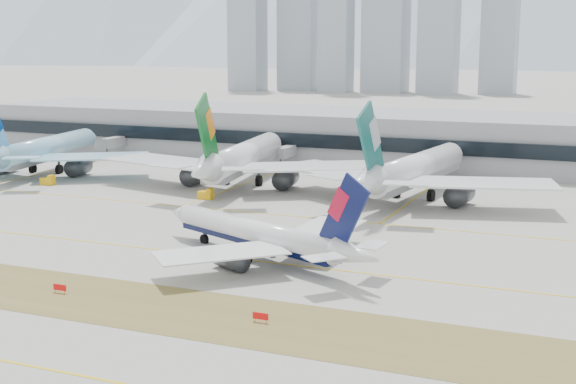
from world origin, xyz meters
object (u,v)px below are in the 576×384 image
at_px(widebody_cathay, 412,172).
at_px(terminal, 408,138).
at_px(taxiing_airliner, 263,236).
at_px(widebody_eva, 241,159).
at_px(widebody_korean, 43,151).

height_order(widebody_cathay, terminal, widebody_cathay).
height_order(taxiing_airliner, terminal, taxiing_airliner).
distance_m(taxiing_airliner, widebody_cathay, 62.15).
xyz_separation_m(widebody_eva, widebody_cathay, (44.70, -1.33, -0.19)).
relative_size(taxiing_airliner, widebody_cathay, 0.70).
relative_size(widebody_korean, widebody_eva, 0.93).
distance_m(widebody_cathay, terminal, 59.76).
xyz_separation_m(widebody_korean, widebody_cathay, (103.99, 2.56, 0.28)).
bearing_deg(widebody_eva, widebody_korean, 84.87).
distance_m(widebody_korean, widebody_eva, 59.42).
bearing_deg(terminal, widebody_eva, -117.08).
bearing_deg(taxiing_airliner, terminal, -63.30).
distance_m(taxiing_airliner, widebody_korean, 110.91).
bearing_deg(taxiing_airliner, widebody_eva, -37.16).
xyz_separation_m(widebody_cathay, terminal, (-15.94, 57.59, 0.90)).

